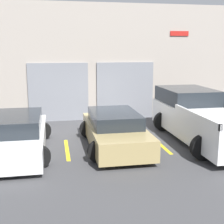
% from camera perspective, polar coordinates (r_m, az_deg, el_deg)
% --- Properties ---
extents(ground_plane, '(28.00, 28.00, 0.00)m').
position_cam_1_polar(ground_plane, '(11.82, -0.74, -4.45)').
color(ground_plane, '#3D3D3F').
extents(shophouse_building, '(14.29, 0.68, 5.26)m').
position_cam_1_polar(shophouse_building, '(14.63, -3.04, 8.94)').
color(shophouse_building, '#9E9389').
rests_on(shophouse_building, ground).
extents(pickup_truck, '(2.52, 5.53, 1.72)m').
position_cam_1_polar(pickup_truck, '(11.64, 15.88, -0.99)').
color(pickup_truck, white).
rests_on(pickup_truck, ground).
extents(sedan_white, '(2.19, 4.58, 1.20)m').
position_cam_1_polar(sedan_white, '(10.34, -17.24, -4.07)').
color(sedan_white, white).
rests_on(sedan_white, ground).
extents(sedan_side, '(2.13, 4.24, 1.19)m').
position_cam_1_polar(sedan_side, '(10.44, 0.49, -3.37)').
color(sedan_side, '#9E8956').
rests_on(sedan_side, ground).
extents(parking_stripe_left, '(0.12, 2.20, 0.01)m').
position_cam_1_polar(parking_stripe_left, '(10.40, -8.23, -6.80)').
color(parking_stripe_left, gold).
rests_on(parking_stripe_left, ground).
extents(parking_stripe_centre, '(0.12, 2.20, 0.01)m').
position_cam_1_polar(parking_stripe_centre, '(10.99, 8.76, -5.81)').
color(parking_stripe_centre, gold).
rests_on(parking_stripe_centre, ground).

